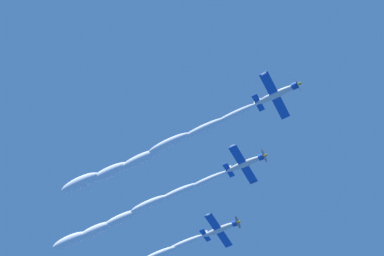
% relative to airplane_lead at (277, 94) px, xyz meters
% --- Properties ---
extents(airplane_lead, '(8.74, 9.79, 2.72)m').
position_rel_airplane_lead_xyz_m(airplane_lead, '(0.00, 0.00, 0.00)').
color(airplane_lead, silver).
extents(airplane_left_wingman, '(8.74, 9.79, 2.91)m').
position_rel_airplane_lead_xyz_m(airplane_left_wingman, '(-13.26, 8.58, 0.89)').
color(airplane_left_wingman, silver).
extents(airplane_right_wingman, '(8.74, 9.79, 2.67)m').
position_rel_airplane_lead_xyz_m(airplane_right_wingman, '(-26.56, 17.57, -0.15)').
color(airplane_right_wingman, silver).
extents(smoke_trail_lead, '(40.89, 10.78, 2.33)m').
position_rel_airplane_lead_xyz_m(smoke_trail_lead, '(-28.95, -6.19, -0.02)').
color(smoke_trail_lead, white).
extents(smoke_trail_left_wingman, '(40.75, 10.00, 2.33)m').
position_rel_airplane_lead_xyz_m(smoke_trail_left_wingman, '(-42.14, 2.62, 0.83)').
color(smoke_trail_left_wingman, white).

